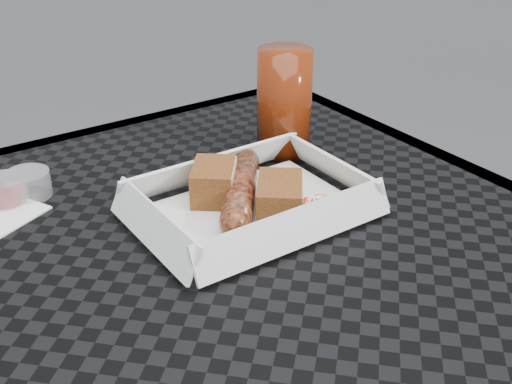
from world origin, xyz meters
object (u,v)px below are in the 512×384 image
bratwurst (241,190)px  drink_glass (284,102)px  patio_table (210,332)px  food_tray (251,211)px

bratwurst → drink_glass: bearing=35.5°
patio_table → drink_glass: 0.32m
bratwurst → drink_glass: (0.13, 0.09, 0.05)m
food_tray → drink_glass: (0.13, 0.11, 0.07)m
drink_glass → bratwurst: bearing=-144.5°
food_tray → bratwurst: 0.03m
patio_table → drink_glass: (0.22, 0.18, 0.14)m
bratwurst → drink_glass: drink_glass is taller
patio_table → drink_glass: bearing=38.5°
patio_table → food_tray: food_tray is taller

